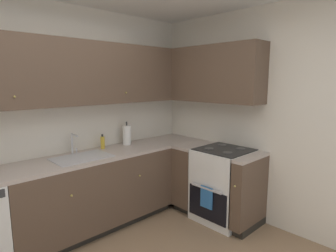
# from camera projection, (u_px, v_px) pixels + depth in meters

# --- Properties ---
(wall_back) EXTENTS (4.07, 0.05, 2.60)m
(wall_back) POSITION_uv_depth(u_px,v_px,m) (43.00, 121.00, 3.11)
(wall_back) COLOR silver
(wall_back) RESTS_ON ground_plane
(wall_right) EXTENTS (0.05, 3.41, 2.60)m
(wall_right) POSITION_uv_depth(u_px,v_px,m) (272.00, 119.00, 3.28)
(wall_right) COLOR silver
(wall_right) RESTS_ON ground_plane
(lower_cabinets_back) EXTENTS (1.93, 0.62, 0.87)m
(lower_cabinets_back) POSITION_uv_depth(u_px,v_px,m) (95.00, 193.00, 3.31)
(lower_cabinets_back) COLOR brown
(lower_cabinets_back) RESTS_ON ground_plane
(countertop_back) EXTENTS (3.14, 0.60, 0.03)m
(countertop_back) POSITION_uv_depth(u_px,v_px,m) (93.00, 156.00, 3.23)
(countertop_back) COLOR #B7A89E
(countertop_back) RESTS_ON lower_cabinets_back
(lower_cabinets_right) EXTENTS (0.62, 1.06, 0.87)m
(lower_cabinets_right) POSITION_uv_depth(u_px,v_px,m) (211.00, 182.00, 3.65)
(lower_cabinets_right) COLOR brown
(lower_cabinets_right) RESTS_ON ground_plane
(countertop_right) EXTENTS (0.60, 1.06, 0.03)m
(countertop_right) POSITION_uv_depth(u_px,v_px,m) (212.00, 149.00, 3.58)
(countertop_right) COLOR #B7A89E
(countertop_right) RESTS_ON lower_cabinets_right
(oven_range) EXTENTS (0.68, 0.62, 1.05)m
(oven_range) POSITION_uv_depth(u_px,v_px,m) (224.00, 184.00, 3.52)
(oven_range) COLOR white
(oven_range) RESTS_ON ground_plane
(upper_cabinets_back) EXTENTS (2.82, 0.34, 0.71)m
(upper_cabinets_back) POSITION_uv_depth(u_px,v_px,m) (70.00, 73.00, 3.07)
(upper_cabinets_back) COLOR brown
(upper_cabinets_right) EXTENTS (0.32, 1.59, 0.71)m
(upper_cabinets_right) POSITION_uv_depth(u_px,v_px,m) (206.00, 74.00, 3.69)
(upper_cabinets_right) COLOR brown
(sink) EXTENTS (0.62, 0.40, 0.10)m
(sink) POSITION_uv_depth(u_px,v_px,m) (82.00, 161.00, 3.11)
(sink) COLOR #B7B7BC
(sink) RESTS_ON countertop_back
(faucet) EXTENTS (0.07, 0.16, 0.24)m
(faucet) POSITION_uv_depth(u_px,v_px,m) (73.00, 142.00, 3.23)
(faucet) COLOR silver
(faucet) RESTS_ON countertop_back
(soap_bottle) EXTENTS (0.05, 0.05, 0.18)m
(soap_bottle) POSITION_uv_depth(u_px,v_px,m) (103.00, 142.00, 3.50)
(soap_bottle) COLOR gold
(soap_bottle) RESTS_ON countertop_back
(paper_towel_roll) EXTENTS (0.11, 0.11, 0.32)m
(paper_towel_roll) POSITION_uv_depth(u_px,v_px,m) (127.00, 135.00, 3.72)
(paper_towel_roll) COLOR white
(paper_towel_roll) RESTS_ON countertop_back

